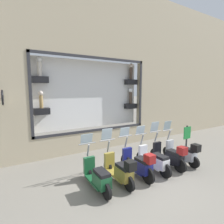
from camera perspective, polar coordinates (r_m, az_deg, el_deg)
ground_plane at (r=6.43m, az=8.46°, el=-20.96°), size 120.00×120.00×0.00m
building_facade at (r=8.83m, az=-6.34°, el=14.85°), size 1.20×36.00×8.24m
scooter_silver_0 at (r=7.95m, az=22.21°, el=-12.15°), size 1.79×0.61×1.65m
scooter_black_1 at (r=7.38m, az=18.39°, el=-13.36°), size 1.80×0.60×1.69m
scooter_white_2 at (r=6.90m, az=13.60°, el=-15.09°), size 1.80×0.60×1.59m
scooter_navy_3 at (r=6.36m, az=8.72°, el=-16.42°), size 1.81×0.61×1.62m
scooter_olive_4 at (r=5.94m, az=2.66°, el=-18.35°), size 1.79×0.60×1.66m
scooter_green_5 at (r=5.67m, az=-4.71°, el=-20.24°), size 1.79×0.60×1.57m
shop_sign_post at (r=8.65m, az=23.17°, el=-8.54°), size 0.36×0.45×1.44m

